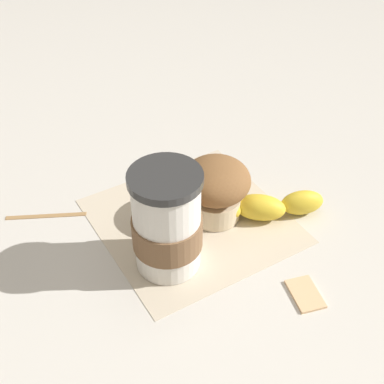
{
  "coord_description": "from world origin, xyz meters",
  "views": [
    {
      "loc": [
        -0.51,
        0.17,
        0.5
      ],
      "look_at": [
        0.0,
        0.0,
        0.05
      ],
      "focal_mm": 50.0,
      "sensor_mm": 36.0,
      "label": 1
    }
  ],
  "objects_px": {
    "banana": "(238,201)",
    "muffin": "(216,187)",
    "sugar_packet": "(305,293)",
    "coffee_cup": "(167,223)"
  },
  "relations": [
    {
      "from": "banana",
      "to": "muffin",
      "type": "bearing_deg",
      "value": 87.45
    },
    {
      "from": "muffin",
      "to": "banana",
      "type": "xyz_separation_m",
      "value": [
        -0.0,
        -0.03,
        -0.03
      ]
    },
    {
      "from": "coffee_cup",
      "to": "sugar_packet",
      "type": "height_order",
      "value": "coffee_cup"
    },
    {
      "from": "coffee_cup",
      "to": "muffin",
      "type": "xyz_separation_m",
      "value": [
        0.06,
        -0.08,
        -0.01
      ]
    },
    {
      "from": "muffin",
      "to": "sugar_packet",
      "type": "relative_size",
      "value": 1.83
    },
    {
      "from": "coffee_cup",
      "to": "muffin",
      "type": "bearing_deg",
      "value": -54.15
    },
    {
      "from": "banana",
      "to": "sugar_packet",
      "type": "height_order",
      "value": "banana"
    },
    {
      "from": "sugar_packet",
      "to": "coffee_cup",
      "type": "bearing_deg",
      "value": 53.93
    },
    {
      "from": "banana",
      "to": "sugar_packet",
      "type": "bearing_deg",
      "value": -172.56
    },
    {
      "from": "coffee_cup",
      "to": "banana",
      "type": "xyz_separation_m",
      "value": [
        0.06,
        -0.12,
        -0.05
      ]
    }
  ]
}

